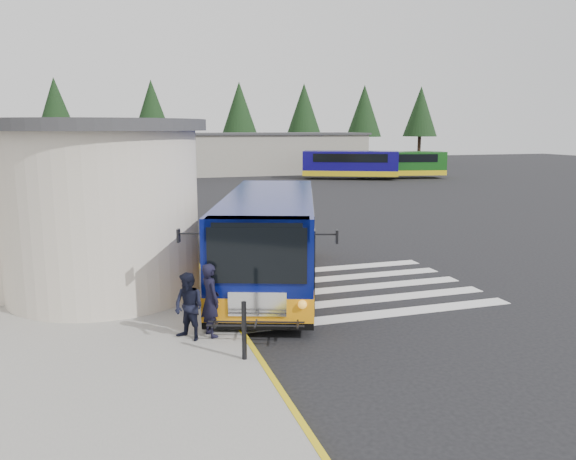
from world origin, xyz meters
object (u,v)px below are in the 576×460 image
object	(u,v)px
pedestrian_a	(210,300)
bollard	(244,331)
far_bus_a	(350,163)
far_bus_b	(400,163)
pedestrian_b	(189,307)
transit_bus	(270,243)

from	to	relation	value
pedestrian_a	bollard	bearing A→B (deg)	-178.42
bollard	far_bus_a	world-z (taller)	far_bus_a
bollard	far_bus_b	xyz separation A→B (m)	(23.70, 37.16, 0.66)
pedestrian_b	far_bus_a	world-z (taller)	far_bus_a
pedestrian_b	bollard	bearing A→B (deg)	-7.45
bollard	pedestrian_b	bearing A→B (deg)	122.90
pedestrian_a	pedestrian_b	size ratio (longest dim) A/B	1.11
transit_bus	pedestrian_a	distance (m)	4.76
far_bus_a	far_bus_b	world-z (taller)	far_bus_a
pedestrian_a	pedestrian_b	bearing A→B (deg)	86.27
transit_bus	pedestrian_b	bearing A→B (deg)	-106.70
bollard	far_bus_a	size ratio (longest dim) A/B	0.13
transit_bus	pedestrian_b	size ratio (longest dim) A/B	6.72
pedestrian_a	far_bus_a	xyz separation A→B (m)	(19.25, 36.19, 0.48)
pedestrian_b	far_bus_a	size ratio (longest dim) A/B	0.17
transit_bus	pedestrian_a	size ratio (longest dim) A/B	6.06
transit_bus	pedestrian_b	world-z (taller)	transit_bus
pedestrian_b	bollard	distance (m)	1.67
pedestrian_a	bollard	size ratio (longest dim) A/B	1.38
pedestrian_a	pedestrian_b	distance (m)	0.51
bollard	far_bus_b	size ratio (longest dim) A/B	0.14
pedestrian_a	far_bus_a	size ratio (longest dim) A/B	0.19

